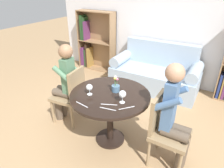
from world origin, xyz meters
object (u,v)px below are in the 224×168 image
Objects in this scene: wine_glass_left at (89,88)px; flower_vase at (116,86)px; wine_glass_right at (122,94)px; person_right at (175,117)px; bookshelf_left at (93,43)px; chair_left at (71,94)px; person_left at (65,83)px; couch at (155,74)px; chair_right at (165,128)px.

flower_vase reaches higher than wine_glass_left.
flower_vase reaches higher than wine_glass_right.
person_right is at bearing 8.01° from wine_glass_left.
bookshelf_left is 9.01× the size of wine_glass_right.
bookshelf_left is 3.28m from person_right.
person_left is at bearing -86.03° from chair_left.
bookshelf_left reaches higher than wine_glass_left.
couch is at bearing 24.92° from person_right.
flower_vase is (0.24, 0.23, -0.02)m from wine_glass_left.
bookshelf_left is 2.21m from person_left.
person_left is at bearing 171.23° from wine_glass_right.
chair_left and chair_right have the same top height.
chair_left is 0.19m from person_left.
wine_glass_left is at bearing 98.51° from person_right.
person_left reaches higher than chair_right.
person_left is (0.91, -2.02, 0.02)m from bookshelf_left.
person_right reaches higher than person_left.
person_right is (0.09, -0.00, 0.19)m from chair_right.
chair_right is 0.78m from flower_vase.
bookshelf_left reaches higher than person_left.
flower_vase is (0.84, 0.03, 0.15)m from person_left.
bookshelf_left is 1.12× the size of person_left.
chair_right is at bearing -67.91° from couch.
couch reaches higher than chair_left.
bookshelf_left is at bearing 50.42° from chair_right.
wine_glass_right is at bearing -83.33° from couch.
bookshelf_left is 6.31× the size of flower_vase.
chair_left is at bearing 157.36° from wine_glass_left.
bookshelf_left is 3.22m from chair_right.
wine_glass_right is (1.04, -0.16, 0.18)m from person_left.
flower_vase is (-0.70, 0.09, 0.32)m from chair_right.
flower_vase is (0.75, 0.02, 0.32)m from chair_left.
person_left reaches higher than wine_glass_right.
wine_glass_right reaches higher than wine_glass_left.
chair_right is at bearing -6.93° from flower_vase.
chair_left reaches higher than wine_glass_right.
flower_vase is at bearing 83.57° from chair_right.
chair_right is (2.46, -2.07, -0.15)m from bookshelf_left.
chair_right is (1.46, -0.07, 0.00)m from chair_left.
couch is 1.32× the size of person_right.
wine_glass_left is 0.33m from flower_vase.
chair_left is 0.69× the size of person_right.
flower_vase is (-0.20, 0.19, -0.04)m from wine_glass_right.
couch is at bearing 96.67° from wine_glass_right.
bookshelf_left is 2.93m from wine_glass_right.
wine_glass_left is 0.63× the size of flower_vase.
couch is at bearing 151.22° from chair_left.
flower_vase is at bearing -48.50° from bookshelf_left.
chair_left is at bearing -63.44° from bookshelf_left.
wine_glass_left is at bearing 65.79° from person_left.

